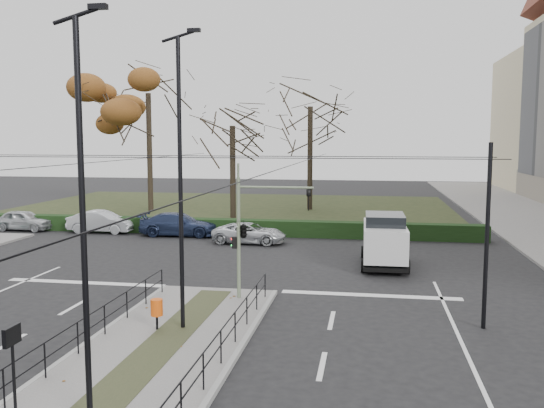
{
  "coord_description": "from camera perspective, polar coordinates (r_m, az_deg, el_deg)",
  "views": [
    {
      "loc": [
        5.86,
        -16.95,
        6.08
      ],
      "look_at": [
        1.82,
        6.96,
        3.36
      ],
      "focal_mm": 38.0,
      "sensor_mm": 36.0,
      "label": 1
    }
  ],
  "objects": [
    {
      "name": "info_panel",
      "position": [
        13.64,
        -24.36,
        -12.72
      ],
      "size": [
        0.12,
        0.53,
        2.04
      ],
      "color": "black",
      "rests_on": "median_island"
    },
    {
      "name": "park",
      "position": [
        50.73,
        -4.0,
        -0.44
      ],
      "size": [
        38.0,
        26.0,
        0.1
      ],
      "primitive_type": "cube",
      "color": "black",
      "rests_on": "ground"
    },
    {
      "name": "streetlamp_median_near",
      "position": [
        11.96,
        -18.14,
        -1.74
      ],
      "size": [
        0.71,
        0.14,
        8.48
      ],
      "color": "black",
      "rests_on": "median_island"
    },
    {
      "name": "catenary",
      "position": [
        19.65,
        -7.84,
        -1.44
      ],
      "size": [
        20.0,
        34.0,
        6.0
      ],
      "color": "black",
      "rests_on": "ground"
    },
    {
      "name": "parked_car_first",
      "position": [
        42.1,
        -23.39,
        -1.48
      ],
      "size": [
        4.12,
        1.81,
        1.38
      ],
      "primitive_type": "imported",
      "rotation": [
        0.0,
        0.0,
        1.53
      ],
      "color": "#B2B5BA",
      "rests_on": "ground"
    },
    {
      "name": "bare_tree_center",
      "position": [
        49.39,
        3.82,
        8.87
      ],
      "size": [
        7.42,
        7.42,
        11.64
      ],
      "color": "black",
      "rests_on": "park"
    },
    {
      "name": "median_railing",
      "position": [
        16.32,
        -12.24,
        -11.98
      ],
      "size": [
        4.14,
        13.24,
        0.92
      ],
      "color": "black",
      "rests_on": "median_island"
    },
    {
      "name": "hedge",
      "position": [
        37.89,
        -8.76,
        -2.14
      ],
      "size": [
        38.0,
        1.0,
        1.0
      ],
      "primitive_type": "cube",
      "color": "black",
      "rests_on": "ground"
    },
    {
      "name": "white_van",
      "position": [
        28.28,
        11.08,
        -3.43
      ],
      "size": [
        2.24,
        4.81,
        2.52
      ],
      "color": "silver",
      "rests_on": "ground"
    },
    {
      "name": "rust_tree",
      "position": [
        49.54,
        -12.17,
        10.67
      ],
      "size": [
        10.69,
        10.69,
        12.88
      ],
      "color": "black",
      "rests_on": "park"
    },
    {
      "name": "parked_car_fourth",
      "position": [
        33.93,
        -2.26,
        -2.89
      ],
      "size": [
        4.39,
        2.12,
        1.2
      ],
      "primitive_type": "imported",
      "rotation": [
        0.0,
        0.0,
        1.54
      ],
      "color": "#B2B5BA",
      "rests_on": "ground"
    },
    {
      "name": "median_island",
      "position": [
        16.71,
        -12.03,
        -14.83
      ],
      "size": [
        4.4,
        15.0,
        0.14
      ],
      "primitive_type": "cube",
      "color": "#615F5C",
      "rests_on": "ground"
    },
    {
      "name": "parked_car_third",
      "position": [
        37.0,
        -9.21,
        -2.0
      ],
      "size": [
        5.09,
        2.29,
        1.45
      ],
      "primitive_type": "imported",
      "rotation": [
        0.0,
        0.0,
        1.62
      ],
      "color": "#1F2A4A",
      "rests_on": "ground"
    },
    {
      "name": "streetlamp_median_far",
      "position": [
        17.96,
        -9.01,
        2.36
      ],
      "size": [
        0.77,
        0.16,
        9.24
      ],
      "color": "black",
      "rests_on": "median_island"
    },
    {
      "name": "ground",
      "position": [
        18.94,
        -9.18,
        -12.41
      ],
      "size": [
        140.0,
        140.0,
        0.0
      ],
      "primitive_type": "plane",
      "color": "black",
      "rests_on": "ground"
    },
    {
      "name": "litter_bin",
      "position": [
        18.66,
        -11.35,
        -10.06
      ],
      "size": [
        0.38,
        0.38,
        0.97
      ],
      "color": "black",
      "rests_on": "median_island"
    },
    {
      "name": "traffic_light",
      "position": [
        21.46,
        -2.64,
        -2.43
      ],
      "size": [
        3.09,
        1.76,
        4.55
      ],
      "color": "slate",
      "rests_on": "median_island"
    },
    {
      "name": "bare_tree_near",
      "position": [
        44.06,
        -3.94,
        7.07
      ],
      "size": [
        6.4,
        6.4,
        9.33
      ],
      "color": "black",
      "rests_on": "park"
    },
    {
      "name": "parked_car_second",
      "position": [
        39.34,
        -16.53,
        -1.69
      ],
      "size": [
        4.37,
        1.53,
        1.44
      ],
      "primitive_type": "imported",
      "rotation": [
        0.0,
        0.0,
        1.57
      ],
      "color": "#B2B5BA",
      "rests_on": "ground"
    }
  ]
}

